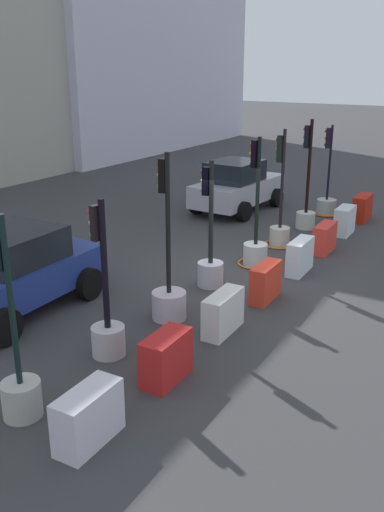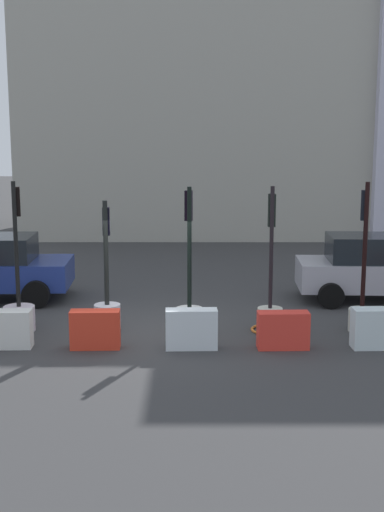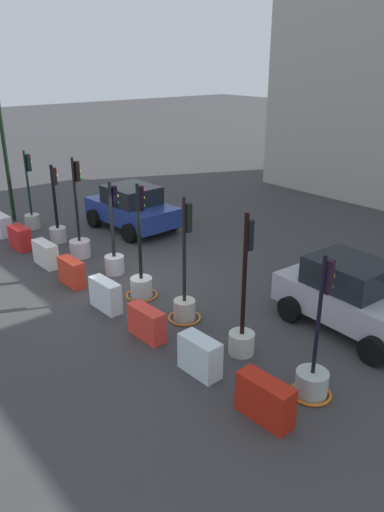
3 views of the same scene
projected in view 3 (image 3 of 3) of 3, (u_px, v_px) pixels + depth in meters
The scene contains 20 objects.
ground_plane at pixel (125, 284), 14.76m from camera, with size 120.00×120.00×0.00m, color #383739.
traffic_light_0 at pixel (32, 214), 19.43m from camera, with size 0.58×0.58×3.07m.
traffic_light_1 at pixel (58, 226), 18.00m from camera, with size 0.60×0.60×2.85m.
traffic_light_2 at pixel (80, 241), 16.65m from camera, with size 0.70×0.70×3.38m.
traffic_light_3 at pixel (114, 255), 15.33m from camera, with size 0.60×0.60×2.94m.
traffic_light_4 at pixel (141, 279), 13.86m from camera, with size 0.90×0.90×3.26m.
traffic_light_5 at pixel (185, 299), 12.61m from camera, with size 0.86×0.86×3.27m.
traffic_light_6 at pixel (242, 327), 11.10m from camera, with size 0.59×0.59×3.36m.
traffic_light_7 at pixel (313, 375), 9.76m from camera, with size 0.84×0.84×3.02m.
construction_barrier_0 at pixel (1, 225), 18.73m from camera, with size 1.06×0.49×0.80m.
construction_barrier_1 at pixel (20, 238), 17.38m from camera, with size 0.98×0.49×0.81m.
construction_barrier_2 at pixel (46, 254), 15.96m from camera, with size 1.12×0.43×0.80m.
construction_barrier_3 at pixel (72, 272), 14.60m from camera, with size 1.03×0.40×0.81m.
construction_barrier_4 at pixel (105, 295), 13.16m from camera, with size 1.08×0.40×0.83m.
construction_barrier_5 at pixel (147, 323), 11.83m from camera, with size 1.07×0.42×0.78m.
construction_barrier_6 at pixel (200, 356), 10.47m from camera, with size 0.99×0.46×0.84m.
construction_barrier_7 at pixel (265, 400), 9.12m from camera, with size 1.15×0.47×0.84m.
car_blue_estate at pixel (132, 207), 19.28m from camera, with size 4.01×2.42×1.72m.
car_silver_hatchback at pixel (352, 297), 12.08m from camera, with size 3.99×2.24×1.76m.
street_lamp_post at pixel (1, 127), 19.12m from camera, with size 0.36×0.36×6.44m.
Camera 3 is at (11.57, -7.02, 6.29)m, focal length 34.63 mm.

